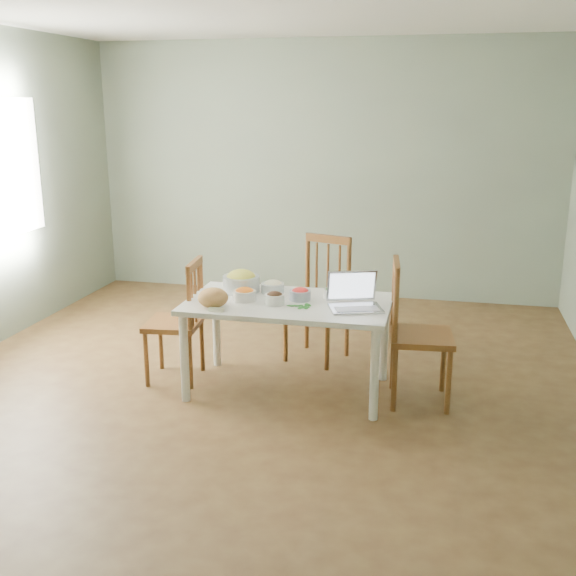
% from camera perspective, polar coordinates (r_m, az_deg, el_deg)
% --- Properties ---
extents(floor, '(5.00, 5.00, 0.00)m').
position_cam_1_polar(floor, '(5.31, -2.02, -7.58)').
color(floor, '#412916').
rests_on(floor, ground).
extents(ceiling, '(5.00, 5.00, 0.00)m').
position_cam_1_polar(ceiling, '(4.93, -2.34, 22.73)').
color(ceiling, white).
rests_on(ceiling, ground).
extents(wall_back, '(5.00, 0.00, 2.70)m').
position_cam_1_polar(wall_back, '(7.36, 2.94, 9.75)').
color(wall_back, gray).
rests_on(wall_back, ground).
extents(wall_front, '(5.00, 0.00, 2.70)m').
position_cam_1_polar(wall_front, '(2.66, -16.26, -0.95)').
color(wall_front, gray).
rests_on(wall_front, ground).
extents(dining_table, '(1.46, 0.82, 0.68)m').
position_cam_1_polar(dining_table, '(4.99, 0.00, -4.90)').
color(dining_table, white).
rests_on(dining_table, floor).
extents(chair_far, '(0.55, 0.54, 1.01)m').
position_cam_1_polar(chair_far, '(5.54, 2.43, -1.02)').
color(chair_far, '#512C13').
rests_on(chair_far, floor).
extents(chair_left, '(0.43, 0.45, 0.94)m').
position_cam_1_polar(chair_left, '(5.22, -9.57, -2.69)').
color(chair_left, '#512C13').
rests_on(chair_left, floor).
extents(chair_right, '(0.47, 0.49, 1.02)m').
position_cam_1_polar(chair_right, '(4.84, 11.12, -3.73)').
color(chair_right, '#512C13').
rests_on(chair_right, floor).
extents(bread_boule, '(0.25, 0.25, 0.14)m').
position_cam_1_polar(bread_boule, '(4.75, -6.29, -0.81)').
color(bread_boule, tan).
rests_on(bread_boule, dining_table).
extents(butter_stick, '(0.10, 0.03, 0.03)m').
position_cam_1_polar(butter_stick, '(4.66, -6.03, -1.82)').
color(butter_stick, white).
rests_on(butter_stick, dining_table).
extents(bowl_squash, '(0.36, 0.36, 0.16)m').
position_cam_1_polar(bowl_squash, '(5.13, -3.94, 0.59)').
color(bowl_squash, yellow).
rests_on(bowl_squash, dining_table).
extents(bowl_carrot, '(0.19, 0.19, 0.09)m').
position_cam_1_polar(bowl_carrot, '(4.90, -3.66, -0.51)').
color(bowl_carrot, orange).
rests_on(bowl_carrot, dining_table).
extents(bowl_onion, '(0.18, 0.18, 0.09)m').
position_cam_1_polar(bowl_onion, '(5.10, -1.29, 0.13)').
color(bowl_onion, beige).
rests_on(bowl_onion, dining_table).
extents(bowl_mushroom, '(0.18, 0.18, 0.09)m').
position_cam_1_polar(bowl_mushroom, '(4.80, -1.13, -0.85)').
color(bowl_mushroom, black).
rests_on(bowl_mushroom, dining_table).
extents(bowl_redpep, '(0.18, 0.18, 0.09)m').
position_cam_1_polar(bowl_redpep, '(4.90, 1.03, -0.50)').
color(bowl_redpep, red).
rests_on(bowl_redpep, dining_table).
extents(bowl_broccoli, '(0.17, 0.17, 0.09)m').
position_cam_1_polar(bowl_broccoli, '(4.97, 3.78, -0.34)').
color(bowl_broccoli, '#1F5918').
rests_on(bowl_broccoli, dining_table).
extents(flatbread, '(0.23, 0.23, 0.02)m').
position_cam_1_polar(flatbread, '(5.10, 4.14, -0.33)').
color(flatbread, '#D0BA7B').
rests_on(flatbread, dining_table).
extents(basil_bunch, '(0.19, 0.19, 0.02)m').
position_cam_1_polar(basil_bunch, '(4.76, 0.90, -1.43)').
color(basil_bunch, '#1C651D').
rests_on(basil_bunch, dining_table).
extents(laptop, '(0.43, 0.40, 0.24)m').
position_cam_1_polar(laptop, '(4.68, 5.73, -0.38)').
color(laptop, '#BCBCC1').
rests_on(laptop, dining_table).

